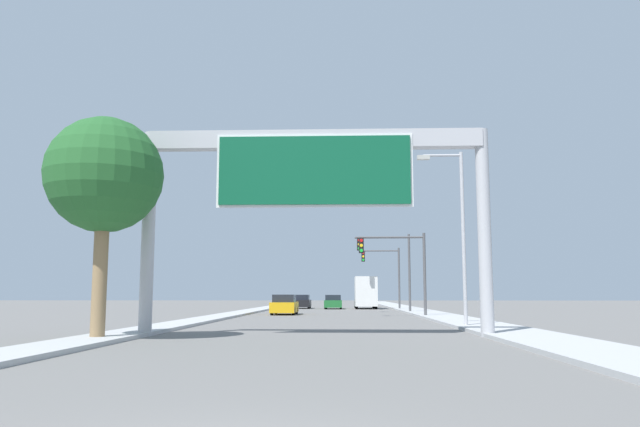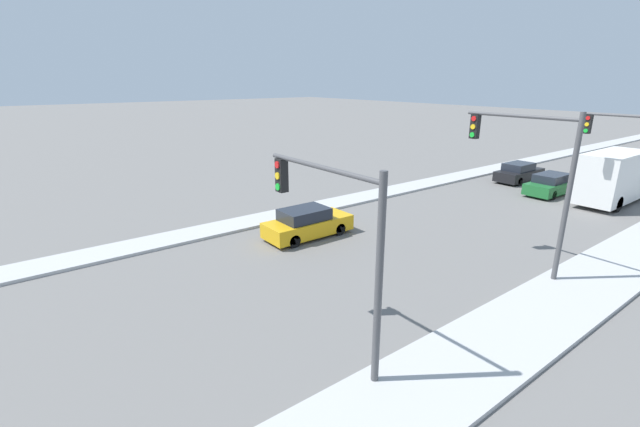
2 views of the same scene
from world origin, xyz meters
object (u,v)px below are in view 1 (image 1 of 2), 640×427
at_px(car_far_left, 333,302).
at_px(traffic_light_far_intersection, 387,268).
at_px(street_lamp_right, 458,224).
at_px(sign_gantry, 315,176).
at_px(palm_tree_foreground, 104,176).
at_px(traffic_light_near_intersection, 401,259).
at_px(truck_box_primary, 365,293).
at_px(car_near_center, 284,305).
at_px(traffic_light_mid_block, 392,260).
at_px(car_far_right, 302,302).

height_order(car_far_left, traffic_light_far_intersection, traffic_light_far_intersection).
xyz_separation_m(car_far_left, street_lamp_right, (6.59, -37.72, 4.24)).
height_order(sign_gantry, car_far_left, sign_gantry).
relative_size(traffic_light_far_intersection, street_lamp_right, 0.74).
distance_m(palm_tree_foreground, street_lamp_right, 16.39).
bearing_deg(traffic_light_near_intersection, car_far_left, 102.13).
xyz_separation_m(sign_gantry, truck_box_primary, (3.50, 45.06, -4.38)).
height_order(car_near_center, traffic_light_far_intersection, traffic_light_far_intersection).
height_order(sign_gantry, traffic_light_far_intersection, sign_gantry).
distance_m(traffic_light_mid_block, street_lamp_right, 23.83).
xyz_separation_m(car_near_center, car_far_right, (-0.00, 20.74, -0.02)).
relative_size(traffic_light_near_intersection, traffic_light_far_intersection, 0.93).
relative_size(sign_gantry, truck_box_primary, 1.74).
bearing_deg(car_far_right, palm_tree_foreground, -94.51).
bearing_deg(traffic_light_mid_block, sign_gantry, -99.98).
distance_m(car_far_left, car_near_center, 19.11).
bearing_deg(palm_tree_foreground, street_lamp_right, 31.87).
relative_size(traffic_light_near_intersection, palm_tree_foreground, 0.75).
bearing_deg(palm_tree_foreground, truck_box_primary, 77.15).
relative_size(car_far_left, traffic_light_far_intersection, 0.76).
distance_m(sign_gantry, street_lamp_right, 9.21).
bearing_deg(sign_gantry, truck_box_primary, 85.56).
height_order(traffic_light_far_intersection, street_lamp_right, street_lamp_right).
height_order(car_near_center, palm_tree_foreground, palm_tree_foreground).
xyz_separation_m(traffic_light_far_intersection, street_lamp_right, (1.09, -33.79, 0.75)).
height_order(truck_box_primary, palm_tree_foreground, palm_tree_foreground).
height_order(car_far_left, truck_box_primary, truck_box_primary).
bearing_deg(car_far_left, traffic_light_far_intersection, -35.53).
bearing_deg(car_far_left, traffic_light_mid_block, -69.17).
bearing_deg(car_far_right, traffic_light_near_intersection, -71.53).
xyz_separation_m(traffic_light_mid_block, palm_tree_foreground, (-12.61, -32.43, 1.18)).
bearing_deg(car_far_right, sign_gantry, -85.65).
distance_m(car_near_center, traffic_light_far_intersection, 17.72).
height_order(sign_gantry, traffic_light_near_intersection, sign_gantry).
height_order(car_far_right, traffic_light_far_intersection, traffic_light_far_intersection).
xyz_separation_m(car_far_right, street_lamp_right, (10.09, -39.67, 4.23)).
xyz_separation_m(traffic_light_mid_block, street_lamp_right, (1.29, -23.79, 0.42)).
relative_size(truck_box_primary, palm_tree_foreground, 0.98).
distance_m(car_near_center, car_far_right, 20.74).
bearing_deg(street_lamp_right, truck_box_primary, 94.57).
bearing_deg(truck_box_primary, car_far_left, -163.75).
bearing_deg(palm_tree_foreground, car_far_right, 85.49).
bearing_deg(sign_gantry, street_lamp_right, 43.79).
bearing_deg(car_far_left, traffic_light_near_intersection, -77.87).
relative_size(sign_gantry, car_far_left, 2.81).
relative_size(car_far_right, truck_box_primary, 0.59).
distance_m(car_far_right, traffic_light_far_intersection, 11.30).
height_order(sign_gantry, street_lamp_right, street_lamp_right).
height_order(car_far_right, traffic_light_near_intersection, traffic_light_near_intersection).
bearing_deg(car_near_center, traffic_light_far_intersection, 58.80).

